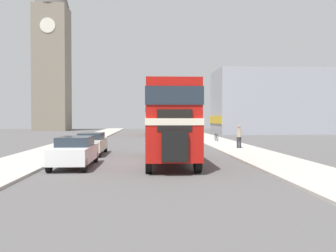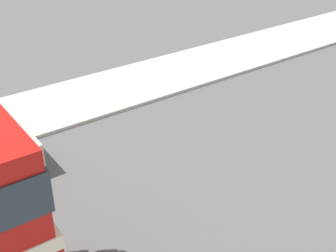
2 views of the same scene
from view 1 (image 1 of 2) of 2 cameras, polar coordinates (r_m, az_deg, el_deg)
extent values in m
plane|color=#565454|center=(20.45, -2.82, -5.51)|extent=(120.00, 120.00, 0.00)
cube|color=#B7B2A8|center=(21.57, 15.48, -5.04)|extent=(3.50, 120.00, 0.12)
cube|color=#B7B2A8|center=(21.49, -21.21, -5.11)|extent=(3.50, 120.00, 0.12)
cube|color=#B2140F|center=(20.35, 0.00, -1.83)|extent=(2.42, 9.87, 1.59)
cube|color=beige|center=(20.32, 0.00, 0.80)|extent=(2.45, 9.92, 0.29)
cube|color=#B2140F|center=(20.34, 0.00, 3.65)|extent=(2.38, 9.67, 1.73)
cube|color=#232D38|center=(20.34, 0.00, 3.89)|extent=(2.45, 9.77, 0.78)
cube|color=black|center=(15.35, 1.06, -3.16)|extent=(1.09, 0.20, 1.27)
cube|color=black|center=(15.44, 1.02, 0.86)|extent=(1.45, 0.12, 0.92)
cylinder|color=black|center=(16.34, -2.97, -5.31)|extent=(0.28, 1.09, 1.09)
cylinder|color=black|center=(16.49, 4.54, -5.25)|extent=(0.28, 1.09, 1.09)
cylinder|color=black|center=(24.31, -3.05, -3.13)|extent=(0.28, 1.09, 1.09)
cylinder|color=black|center=(24.42, 1.99, -3.11)|extent=(0.28, 1.09, 1.09)
cube|color=red|center=(51.76, -2.07, 0.12)|extent=(2.46, 10.20, 1.68)
cube|color=beige|center=(51.75, -2.07, 1.22)|extent=(2.49, 10.26, 0.31)
cube|color=red|center=(51.76, -2.08, 2.41)|extent=(2.41, 10.00, 1.84)
cube|color=#232D38|center=(51.76, -2.08, 2.51)|extent=(2.49, 10.10, 0.83)
cube|color=black|center=(46.56, -1.94, -0.11)|extent=(1.11, 0.20, 1.35)
cube|color=black|center=(46.69, -1.95, 1.29)|extent=(1.48, 0.12, 0.98)
cylinder|color=black|center=(47.55, -3.29, -0.96)|extent=(0.28, 1.09, 1.09)
cylinder|color=black|center=(47.60, -0.66, -0.96)|extent=(0.28, 1.09, 1.09)
cylinder|color=black|center=(55.89, -3.28, -0.62)|extent=(0.28, 1.09, 1.09)
cylinder|color=black|center=(55.93, -1.04, -0.62)|extent=(0.28, 1.09, 1.09)
cube|color=white|center=(18.92, -14.03, -4.10)|extent=(1.74, 4.58, 0.74)
cube|color=#232D38|center=(19.05, -13.94, -2.26)|extent=(1.53, 2.38, 0.45)
cylinder|color=black|center=(17.34, -17.69, -5.74)|extent=(0.20, 0.64, 0.64)
cylinder|color=black|center=(17.02, -12.63, -5.84)|extent=(0.20, 0.64, 0.64)
cylinder|color=black|center=(20.90, -15.16, -4.53)|extent=(0.20, 0.64, 0.64)
cylinder|color=black|center=(20.64, -10.96, -4.58)|extent=(0.20, 0.64, 0.64)
cube|color=beige|center=(24.96, -11.64, -2.82)|extent=(1.67, 4.44, 0.71)
cube|color=#232D38|center=(25.10, -11.58, -1.50)|extent=(1.47, 2.31, 0.42)
cylinder|color=black|center=(23.37, -14.06, -3.91)|extent=(0.20, 0.64, 0.64)
cylinder|color=black|center=(23.14, -10.46, -3.94)|extent=(0.20, 0.64, 0.64)
cylinder|color=black|center=(26.84, -12.64, -3.23)|extent=(0.20, 0.64, 0.64)
cylinder|color=black|center=(26.64, -9.50, -3.25)|extent=(0.20, 0.64, 0.64)
cylinder|color=#282833|center=(28.74, 10.58, -2.49)|extent=(0.16, 0.16, 0.83)
cylinder|color=#282833|center=(28.79, 10.95, -2.49)|extent=(0.16, 0.16, 0.83)
cylinder|color=tan|center=(28.73, 10.77, -1.01)|extent=(0.35, 0.35, 0.66)
sphere|color=#9E7051|center=(28.71, 10.77, -0.13)|extent=(0.22, 0.22, 0.22)
torus|color=black|center=(36.65, 7.54, -1.76)|extent=(0.05, 0.71, 0.71)
torus|color=black|center=(37.68, 7.24, -1.68)|extent=(0.05, 0.71, 0.71)
cylinder|color=#234C93|center=(37.15, 7.39, -1.49)|extent=(0.04, 1.06, 0.34)
cylinder|color=#234C93|center=(37.52, 7.28, -1.36)|extent=(0.04, 0.04, 0.43)
cube|color=gray|center=(73.51, -17.25, 8.31)|extent=(5.97, 5.97, 22.94)
cylinder|color=silver|center=(71.91, -17.89, 14.41)|extent=(2.69, 0.10, 2.69)
cube|color=#999EA8|center=(59.77, 16.93, 3.49)|extent=(20.32, 9.69, 9.53)
cube|color=gold|center=(57.02, 7.22, 0.96)|extent=(0.12, 9.21, 1.14)
camera|label=2|loc=(25.22, 16.40, 13.76)|focal=50.00mm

